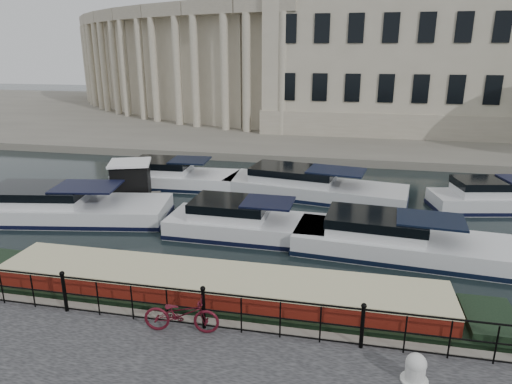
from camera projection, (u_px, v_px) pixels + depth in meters
ground_plane at (227, 302)px, 14.19m from camera, size 160.00×160.00×0.00m
far_bank at (319, 117)px, 50.53m from camera, size 120.00×42.00×0.55m
railing at (203, 306)px, 11.73m from camera, size 24.14×0.14×1.22m
civic_building at (309, 54)px, 44.69m from camera, size 53.55×31.84×16.85m
bicycle at (181, 314)px, 11.63m from camera, size 2.02×0.90×1.03m
mooring_bollard at (416, 368)px, 9.93m from camera, size 0.60×0.60×0.68m
narrowboat at (216, 299)px, 13.63m from camera, size 16.66×2.23×1.61m
harbour_hut at (131, 184)px, 23.22m from camera, size 3.33×3.06×2.17m
cabin_cruisers at (258, 206)px, 21.71m from camera, size 28.71×10.33×1.99m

